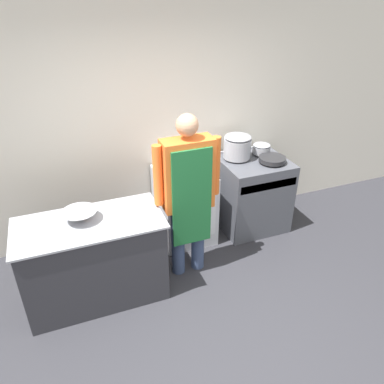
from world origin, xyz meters
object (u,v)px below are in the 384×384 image
object	(u,v)px
stove	(252,193)
stock_pot	(237,146)
fridge_unit	(184,205)
person_cook	(188,189)
mixing_bowl	(80,216)
saute_pan	(272,159)
sauce_pot	(261,148)

from	to	relation	value
stove	stock_pot	world-z (taller)	stock_pot
fridge_unit	person_cook	distance (m)	0.85
stove	mixing_bowl	size ratio (longest dim) A/B	2.88
mixing_bowl	fridge_unit	bearing A→B (deg)	25.33
stove	person_cook	xyz separation A→B (m)	(-1.06, -0.54, 0.56)
saute_pan	sauce_pot	world-z (taller)	sauce_pot
person_cook	sauce_pot	xyz separation A→B (m)	(1.22, 0.67, -0.02)
fridge_unit	sauce_pot	distance (m)	1.18
stock_pot	saute_pan	xyz separation A→B (m)	(0.34, -0.25, -0.12)
saute_pan	stock_pot	bearing A→B (deg)	142.98
person_cook	stock_pot	xyz separation A→B (m)	(0.88, 0.67, 0.06)
stock_pot	sauce_pot	size ratio (longest dim) A/B	1.51
mixing_bowl	sauce_pot	distance (m)	2.35
saute_pan	sauce_pot	bearing A→B (deg)	90.00
stock_pot	saute_pan	size ratio (longest dim) A/B	1.03
stove	stock_pot	bearing A→B (deg)	144.30
stock_pot	sauce_pot	distance (m)	0.35
stove	fridge_unit	world-z (taller)	stove
mixing_bowl	stock_pot	xyz separation A→B (m)	(1.93, 0.65, 0.15)
fridge_unit	saute_pan	world-z (taller)	saute_pan
sauce_pot	stock_pot	bearing A→B (deg)	-180.00
stock_pot	saute_pan	distance (m)	0.44
saute_pan	sauce_pot	size ratio (longest dim) A/B	1.47
mixing_bowl	stock_pot	size ratio (longest dim) A/B	0.98
mixing_bowl	sauce_pot	world-z (taller)	sauce_pot
fridge_unit	mixing_bowl	size ratio (longest dim) A/B	2.74
stove	saute_pan	size ratio (longest dim) A/B	2.92
fridge_unit	stock_pot	world-z (taller)	stock_pot
person_cook	mixing_bowl	distance (m)	1.05
person_cook	stock_pot	size ratio (longest dim) A/B	5.40
fridge_unit	person_cook	xyz separation A→B (m)	(-0.18, -0.60, 0.57)
stock_pot	sauce_pot	xyz separation A→B (m)	(0.34, 0.00, -0.08)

